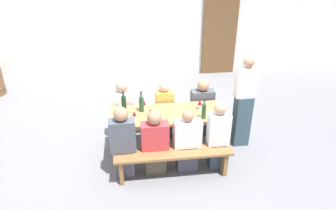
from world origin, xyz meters
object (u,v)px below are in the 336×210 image
wooden_door (220,35)px  wine_glass_4 (200,103)px  wine_glass_1 (134,114)px  seated_guest_near_1 (155,144)px  wine_glass_3 (150,112)px  wine_glass_2 (144,102)px  seated_guest_near_0 (123,144)px  seated_guest_far_0 (124,112)px  seated_guest_far_2 (202,109)px  bench_far (164,115)px  wine_bottle_0 (141,104)px  seated_guest_far_1 (165,110)px  tasting_table (168,118)px  seated_guest_near_2 (187,143)px  wine_bottle_1 (204,111)px  bench_near (174,158)px  wine_bottle_2 (124,103)px  wine_glass_0 (120,106)px  standing_host (244,104)px  seated_guest_near_3 (218,136)px

wooden_door → wine_glass_4: size_ratio=12.88×
wine_glass_1 → seated_guest_near_1: bearing=-51.0°
wooden_door → wine_glass_3: (-2.11, -3.57, -0.18)m
seated_guest_near_1 → wine_glass_2: bearing=9.4°
wooden_door → seated_guest_near_1: wooden_door is taller
seated_guest_near_0 → seated_guest_far_0: 1.01m
seated_guest_far_2 → wine_glass_1: bearing=-62.0°
bench_far → seated_guest_near_0: bearing=-122.4°
wine_bottle_0 → wine_glass_2: size_ratio=2.15×
seated_guest_near_0 → seated_guest_far_1: bearing=-36.3°
wine_glass_2 → seated_guest_near_1: bearing=-80.6°
wooden_door → seated_guest_near_0: 4.71m
wine_glass_2 → wooden_door: bearing=55.7°
tasting_table → seated_guest_near_2: seated_guest_near_2 is taller
seated_guest_near_1 → seated_guest_far_1: (0.27, 1.01, 0.01)m
wine_bottle_1 → seated_guest_near_2: 0.56m
wine_glass_2 → seated_guest_near_2: seated_guest_near_2 is taller
wine_glass_1 → seated_guest_far_1: seated_guest_far_1 is taller
wine_glass_4 → bench_far: bearing=132.8°
seated_guest_near_2 → wine_glass_2: bearing=40.4°
tasting_table → wine_bottle_1: size_ratio=5.55×
wine_bottle_0 → wine_glass_1: size_ratio=2.26×
tasting_table → seated_guest_far_1: (0.01, 0.51, -0.14)m
bench_near → seated_guest_near_1: 0.35m
wine_bottle_2 → wine_glass_0: size_ratio=1.81×
wine_glass_0 → wine_glass_1: 0.34m
wine_bottle_0 → seated_guest_far_0: (-0.31, 0.38, -0.34)m
wooden_door → wine_glass_0: (-2.58, -3.32, -0.17)m
wine_bottle_0 → wine_bottle_2: size_ratio=1.06×
standing_host → wine_bottle_0: bearing=-1.3°
bench_far → seated_guest_near_3: bearing=-58.5°
wine_glass_1 → seated_guest_far_1: (0.55, 0.66, -0.33)m
wine_glass_1 → standing_host: standing_host is taller
wine_bottle_1 → wine_bottle_2: size_ratio=1.01×
wine_glass_3 → seated_guest_far_2: size_ratio=0.16×
wine_bottle_1 → seated_guest_near_2: size_ratio=0.32×
seated_guest_near_3 → wine_bottle_2: bearing=63.5°
wine_glass_3 → seated_guest_far_0: seated_guest_far_0 is taller
wine_glass_3 → seated_guest_far_2: seated_guest_far_2 is taller
seated_guest_near_0 → seated_guest_near_3: (1.45, 0.00, 0.01)m
wooden_door → seated_guest_far_0: wooden_door is taller
wine_glass_4 → standing_host: (0.77, 0.01, -0.08)m
wine_glass_4 → standing_host: bearing=0.8°
bench_near → seated_guest_far_1: size_ratio=1.62×
wine_glass_4 → seated_guest_near_0: seated_guest_near_0 is taller
tasting_table → wine_glass_4: bearing=7.8°
seated_guest_near_0 → wine_glass_0: bearing=3.0°
wine_bottle_0 → seated_guest_far_0: seated_guest_far_0 is taller
wine_glass_0 → wine_bottle_0: bearing=2.3°
wine_glass_0 → wine_glass_1: wine_glass_0 is taller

